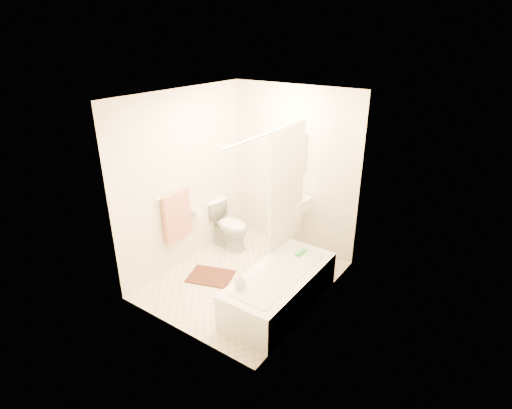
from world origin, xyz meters
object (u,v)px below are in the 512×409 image
Objects in this scene: toilet at (228,225)px; sink at (290,223)px; bathtub at (280,289)px; bath_mat at (211,276)px; soap_bottle at (240,282)px.

sink reaches higher than toilet.
toilet is at bearing 150.97° from bathtub.
toilet reaches higher than bath_mat.
soap_bottle is at bearing -130.11° from toilet.
sink is 5.35× the size of soap_bottle.
toilet is 1.24× the size of bath_mat.
bathtub is 2.74× the size of bath_mat.
soap_bottle is at bearing -28.72° from bath_mat.
sink is 1.69× the size of bath_mat.
toilet is 1.78m from soap_bottle.
bathtub reaches higher than bath_mat.
sink is at bearing 65.84° from bath_mat.
bath_mat is (0.33, -0.82, -0.34)m from toilet.
sink is 1.69m from soap_bottle.
toilet is 1.61m from bathtub.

